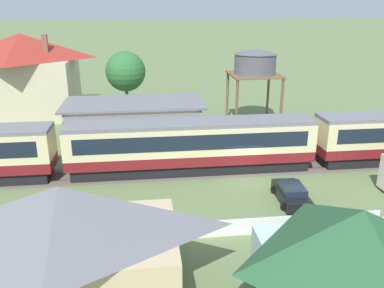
# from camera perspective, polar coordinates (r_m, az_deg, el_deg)

# --- Properties ---
(ground_plane) EXTENTS (600.00, 600.00, 0.00)m
(ground_plane) POSITION_cam_1_polar(r_m,az_deg,el_deg) (31.70, 7.77, -4.68)
(ground_plane) COLOR #607547
(passenger_train) EXTENTS (59.84, 3.02, 4.12)m
(passenger_train) POSITION_cam_1_polar(r_m,az_deg,el_deg) (31.84, 0.36, 0.05)
(passenger_train) COLOR maroon
(passenger_train) RESTS_ON ground_plane
(railway_track) EXTENTS (103.53, 3.60, 0.04)m
(railway_track) POSITION_cam_1_polar(r_m,az_deg,el_deg) (32.43, -6.61, -4.04)
(railway_track) COLOR #665B51
(railway_track) RESTS_ON ground_plane
(station_building) EXTENTS (13.27, 7.99, 3.81)m
(station_building) POSITION_cam_1_polar(r_m,az_deg,el_deg) (39.69, -8.08, 3.24)
(station_building) COLOR #BCB293
(station_building) RESTS_ON ground_plane
(station_house_red_roof) EXTENTS (12.11, 10.29, 9.44)m
(station_house_red_roof) POSITION_cam_1_polar(r_m,az_deg,el_deg) (51.88, -22.47, 9.11)
(station_house_red_roof) COLOR beige
(station_house_red_roof) RESTS_ON ground_plane
(water_tower) EXTENTS (5.19, 5.19, 8.22)m
(water_tower) POSITION_cam_1_polar(r_m,az_deg,el_deg) (43.64, 8.85, 11.09)
(water_tower) COLOR brown
(water_tower) RESTS_ON ground_plane
(cottage_grey_roof) EXTENTS (10.45, 5.99, 5.69)m
(cottage_grey_roof) POSITION_cam_1_polar(r_m,az_deg,el_deg) (18.82, -17.51, -13.25)
(cottage_grey_roof) COLOR tan
(cottage_grey_roof) RESTS_ON ground_plane
(cottage_dark_green_roof) EXTENTS (7.37, 7.76, 5.16)m
(cottage_dark_green_roof) POSITION_cam_1_polar(r_m,az_deg,el_deg) (18.56, 22.07, -15.33)
(cottage_dark_green_roof) COLOR silver
(cottage_dark_green_roof) RESTS_ON ground_plane
(picket_fence_front) EXTENTS (35.15, 0.06, 1.05)m
(picket_fence_front) POSITION_cam_1_polar(r_m,az_deg,el_deg) (23.78, -15.48, -12.55)
(picket_fence_front) COLOR white
(picket_fence_front) RESTS_ON ground_plane
(parked_car_green) EXTENTS (4.80, 1.88, 1.27)m
(parked_car_green) POSITION_cam_1_polar(r_m,az_deg,el_deg) (27.18, -18.94, -8.49)
(parked_car_green) COLOR #287A38
(parked_car_green) RESTS_ON ground_plane
(parked_car_black) EXTENTS (2.26, 4.11, 1.23)m
(parked_car_black) POSITION_cam_1_polar(r_m,az_deg,el_deg) (28.37, 13.78, -6.77)
(parked_car_black) COLOR black
(parked_car_black) RESTS_ON ground_plane
(yard_tree_2) EXTENTS (4.67, 4.67, 7.43)m
(yard_tree_2) POSITION_cam_1_polar(r_m,az_deg,el_deg) (48.93, -9.30, 10.00)
(yard_tree_2) COLOR brown
(yard_tree_2) RESTS_ON ground_plane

